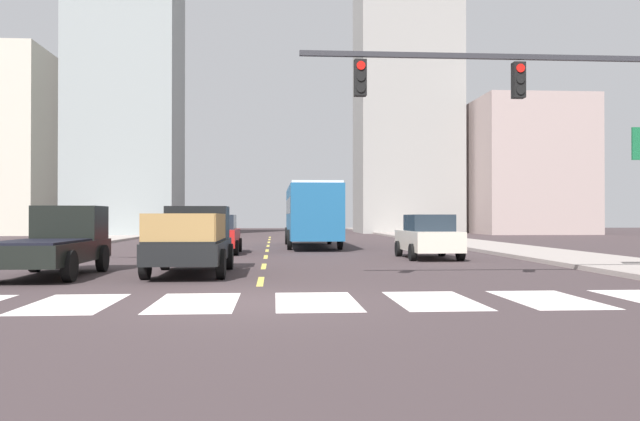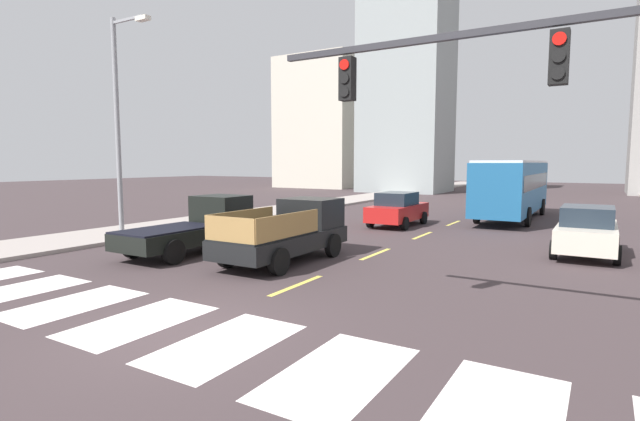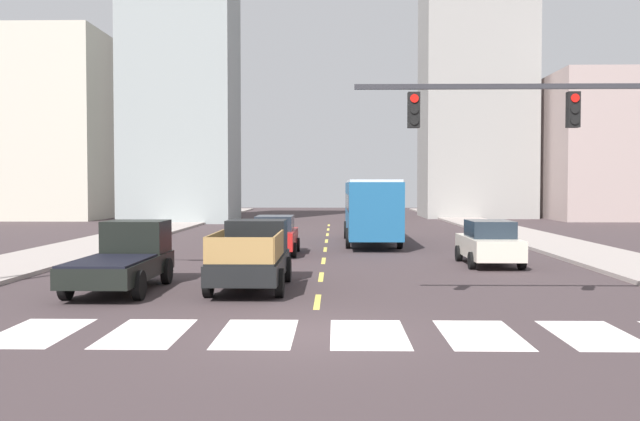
{
  "view_description": "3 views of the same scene",
  "coord_description": "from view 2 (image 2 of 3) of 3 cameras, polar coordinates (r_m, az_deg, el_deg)",
  "views": [
    {
      "loc": [
        0.34,
        -12.54,
        1.64
      ],
      "look_at": [
        1.81,
        8.3,
        1.84
      ],
      "focal_mm": 36.55,
      "sensor_mm": 36.0,
      "label": 1
    },
    {
      "loc": [
        6.79,
        -6.11,
        3.2
      ],
      "look_at": [
        -2.76,
        9.78,
        1.34
      ],
      "focal_mm": 26.59,
      "sensor_mm": 36.0,
      "label": 2
    },
    {
      "loc": [
        0.46,
        -14.43,
        3.08
      ],
      "look_at": [
        -0.21,
        17.09,
        1.93
      ],
      "focal_mm": 39.57,
      "sensor_mm": 36.0,
      "label": 3
    }
  ],
  "objects": [
    {
      "name": "ground_plane",
      "position": [
        9.68,
        -16.51,
        -13.82
      ],
      "size": [
        160.0,
        160.0,
        0.0
      ],
      "primitive_type": "plane",
      "color": "#3D3234"
    },
    {
      "name": "sidewalk_left",
      "position": [
        30.5,
        -6.34,
        -0.16
      ],
      "size": [
        3.86,
        110.0,
        0.15
      ],
      "primitive_type": "cube",
      "color": "#A0948D",
      "rests_on": "ground"
    },
    {
      "name": "crosswalk_stripe_1",
      "position": [
        14.31,
        -32.44,
        -8.08
      ],
      "size": [
        1.56,
        2.95,
        0.01
      ],
      "primitive_type": "cube",
      "color": "silver",
      "rests_on": "ground"
    },
    {
      "name": "crosswalk_stripe_2",
      "position": [
        12.34,
        -27.57,
        -9.94
      ],
      "size": [
        1.56,
        2.95,
        0.01
      ],
      "primitive_type": "cube",
      "color": "silver",
      "rests_on": "ground"
    },
    {
      "name": "crosswalk_stripe_3",
      "position": [
        10.51,
        -20.85,
        -12.35
      ],
      "size": [
        1.56,
        2.95,
        0.01
      ],
      "primitive_type": "cube",
      "color": "silver",
      "rests_on": "ground"
    },
    {
      "name": "crosswalk_stripe_4",
      "position": [
        8.91,
        -11.31,
        -15.41
      ],
      "size": [
        1.56,
        2.95,
        0.01
      ],
      "primitive_type": "cube",
      "color": "silver",
      "rests_on": "ground"
    },
    {
      "name": "crosswalk_stripe_5",
      "position": [
        7.66,
        2.27,
        -18.93
      ],
      "size": [
        1.56,
        2.95,
        0.01
      ],
      "primitive_type": "cube",
      "color": "silver",
      "rests_on": "ground"
    },
    {
      "name": "crosswalk_stripe_6",
      "position": [
        6.98,
        20.43,
        -21.93
      ],
      "size": [
        1.56,
        2.95,
        0.01
      ],
      "primitive_type": "cube",
      "color": "silver",
      "rests_on": "ground"
    },
    {
      "name": "lane_dash_0",
      "position": [
        12.59,
        -2.81,
        -8.98
      ],
      "size": [
        0.16,
        2.4,
        0.01
      ],
      "primitive_type": "cube",
      "color": "#DDC74D",
      "rests_on": "ground"
    },
    {
      "name": "lane_dash_1",
      "position": [
        16.87,
        6.72,
        -5.22
      ],
      "size": [
        0.16,
        2.4,
        0.01
      ],
      "primitive_type": "cube",
      "color": "#DDC74D",
      "rests_on": "ground"
    },
    {
      "name": "lane_dash_2",
      "position": [
        21.46,
        12.23,
        -2.95
      ],
      "size": [
        0.16,
        2.4,
        0.01
      ],
      "primitive_type": "cube",
      "color": "#DDC74D",
      "rests_on": "ground"
    },
    {
      "name": "lane_dash_3",
      "position": [
        26.21,
        15.76,
        -1.47
      ],
      "size": [
        0.16,
        2.4,
        0.01
      ],
      "primitive_type": "cube",
      "color": "#DDC74D",
      "rests_on": "ground"
    },
    {
      "name": "lane_dash_4",
      "position": [
        31.03,
        18.2,
        -0.45
      ],
      "size": [
        0.16,
        2.4,
        0.01
      ],
      "primitive_type": "cube",
      "color": "#DDC74D",
      "rests_on": "ground"
    },
    {
      "name": "lane_dash_5",
      "position": [
        35.9,
        19.98,
        0.3
      ],
      "size": [
        0.16,
        2.4,
        0.01
      ],
      "primitive_type": "cube",
      "color": "#DDC74D",
      "rests_on": "ground"
    },
    {
      "name": "lane_dash_6",
      "position": [
        40.81,
        21.33,
        0.87
      ],
      "size": [
        0.16,
        2.4,
        0.01
      ],
      "primitive_type": "cube",
      "color": "#DDC74D",
      "rests_on": "ground"
    },
    {
      "name": "lane_dash_7",
      "position": [
        45.73,
        22.39,
        1.31
      ],
      "size": [
        0.16,
        2.4,
        0.01
      ],
      "primitive_type": "cube",
      "color": "#DDC74D",
      "rests_on": "ground"
    },
    {
      "name": "pickup_stakebed",
      "position": [
        15.69,
        -3.56,
        -2.56
      ],
      "size": [
        2.18,
        5.2,
        1.96
      ],
      "rotation": [
        0.0,
        0.0,
        0.04
      ],
      "color": "black",
      "rests_on": "ground"
    },
    {
      "name": "pickup_dark",
      "position": [
        17.71,
        -14.4,
        -1.83
      ],
      "size": [
        2.18,
        5.2,
        1.96
      ],
      "rotation": [
        0.0,
        0.0,
        -0.02
      ],
      "color": "black",
      "rests_on": "ground"
    },
    {
      "name": "city_bus",
      "position": [
        28.96,
        22.17,
        2.86
      ],
      "size": [
        2.72,
        10.8,
        3.32
      ],
      "rotation": [
        0.0,
        0.0,
        0.01
      ],
      "color": "#1D5A8B",
      "rests_on": "ground"
    },
    {
      "name": "sedan_near_right",
      "position": [
        18.8,
        29.43,
        -2.15
      ],
      "size": [
        2.02,
        4.4,
        1.72
      ],
      "rotation": [
        0.0,
        0.0,
        0.01
      ],
      "color": "beige",
      "rests_on": "ground"
    },
    {
      "name": "sedan_far",
      "position": [
        24.43,
        9.32,
        0.18
      ],
      "size": [
        2.02,
        4.4,
        1.72
      ],
      "rotation": [
        0.0,
        0.0,
        -0.03
      ],
      "color": "red",
      "rests_on": "ground"
    },
    {
      "name": "streetlight_left",
      "position": [
        21.29,
        -22.97,
        10.07
      ],
      "size": [
        2.2,
        0.28,
        9.0
      ],
      "color": "gray",
      "rests_on": "ground"
    },
    {
      "name": "block_mid_left",
      "position": [
        64.46,
        0.97,
        10.34
      ],
      "size": [
        10.42,
        11.27,
        16.7
      ],
      "primitive_type": "cube",
      "color": "beige",
      "rests_on": "ground"
    },
    {
      "name": "block_mid_right",
      "position": [
        54.58,
        10.41,
        15.22
      ],
      "size": [
        8.92,
        7.71,
        24.52
      ],
      "primitive_type": "cube",
      "color": "#8F9797",
      "rests_on": "ground"
    }
  ]
}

